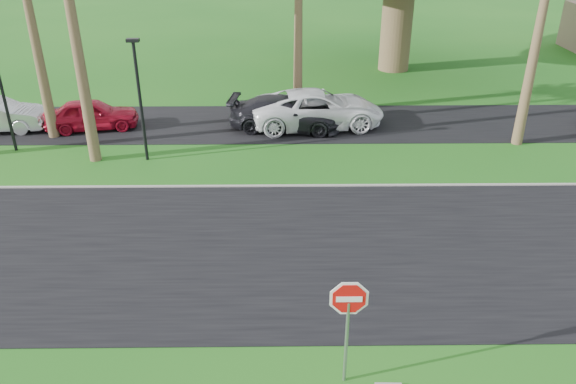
{
  "coord_description": "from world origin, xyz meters",
  "views": [
    {
      "loc": [
        -0.77,
        -11.59,
        8.75
      ],
      "look_at": [
        -0.6,
        2.09,
        1.8
      ],
      "focal_mm": 35.0,
      "sensor_mm": 36.0,
      "label": 1
    }
  ],
  "objects_px": {
    "stop_sign_near": "(348,312)",
    "car_dark": "(286,114)",
    "car_red": "(92,115)",
    "car_minivan": "(317,109)"
  },
  "relations": [
    {
      "from": "stop_sign_near",
      "to": "car_red",
      "type": "relative_size",
      "value": 0.67
    },
    {
      "from": "stop_sign_near",
      "to": "car_red",
      "type": "xyz_separation_m",
      "value": [
        -9.57,
        14.9,
        -1.11
      ]
    },
    {
      "from": "car_red",
      "to": "stop_sign_near",
      "type": "bearing_deg",
      "value": -158.51
    },
    {
      "from": "car_dark",
      "to": "car_minivan",
      "type": "xyz_separation_m",
      "value": [
        1.4,
        0.37,
        0.1
      ]
    },
    {
      "from": "car_red",
      "to": "car_dark",
      "type": "bearing_deg",
      "value": -102.32
    },
    {
      "from": "stop_sign_near",
      "to": "car_dark",
      "type": "bearing_deg",
      "value": 94.23
    },
    {
      "from": "car_red",
      "to": "car_dark",
      "type": "distance_m",
      "value": 8.48
    },
    {
      "from": "car_red",
      "to": "car_dark",
      "type": "height_order",
      "value": "car_dark"
    },
    {
      "from": "stop_sign_near",
      "to": "car_minivan",
      "type": "bearing_deg",
      "value": 88.82
    },
    {
      "from": "stop_sign_near",
      "to": "car_minivan",
      "type": "relative_size",
      "value": 0.45
    }
  ]
}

